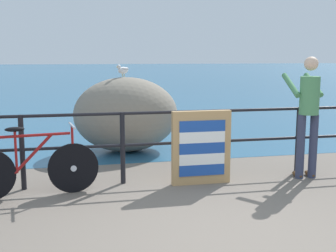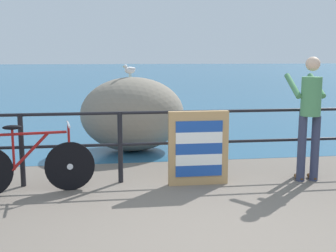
% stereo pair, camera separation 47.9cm
% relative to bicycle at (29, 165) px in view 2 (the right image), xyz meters
% --- Properties ---
extents(ground_plane, '(120.00, 120.00, 0.10)m').
position_rel_bicycle_xyz_m(ground_plane, '(1.87, 18.24, -0.44)').
color(ground_plane, '#6B6056').
extents(sea_surface, '(120.00, 90.00, 0.01)m').
position_rel_bicycle_xyz_m(sea_surface, '(1.87, 46.46, -0.39)').
color(sea_surface, '#285B7F').
rests_on(sea_surface, ground_plane).
extents(promenade_railing, '(9.50, 0.07, 1.02)m').
position_rel_bicycle_xyz_m(promenade_railing, '(1.87, 0.35, 0.25)').
color(promenade_railing, black).
rests_on(promenade_railing, ground_plane).
extents(bicycle, '(1.69, 0.48, 0.92)m').
position_rel_bicycle_xyz_m(bicycle, '(0.00, 0.00, 0.00)').
color(bicycle, black).
rests_on(bicycle, ground_plane).
extents(person_at_railing, '(0.46, 0.64, 1.78)m').
position_rel_bicycle_xyz_m(person_at_railing, '(3.87, 0.07, 0.60)').
color(person_at_railing, '#333851').
rests_on(person_at_railing, ground_plane).
extents(folded_deckchair_stack, '(0.84, 0.10, 1.04)m').
position_rel_bicycle_xyz_m(folded_deckchair_stack, '(2.27, 0.10, 0.13)').
color(folded_deckchair_stack, tan).
rests_on(folded_deckchair_stack, ground_plane).
extents(breakwater_boulder_main, '(1.96, 1.57, 1.40)m').
position_rel_bicycle_xyz_m(breakwater_boulder_main, '(1.50, 2.46, 0.31)').
color(breakwater_boulder_main, gray).
rests_on(breakwater_boulder_main, ground).
extents(seagull, '(0.30, 0.28, 0.23)m').
position_rel_bicycle_xyz_m(seagull, '(1.46, 2.52, 1.15)').
color(seagull, gold).
rests_on(seagull, breakwater_boulder_main).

